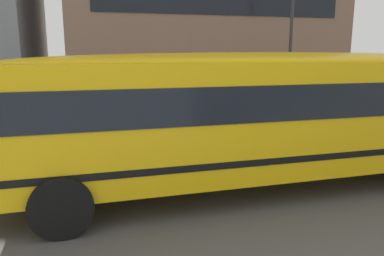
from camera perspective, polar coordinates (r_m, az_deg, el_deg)
name	(u,v)px	position (r m, az deg, el deg)	size (l,w,h in m)	color
ground_plane	(355,158)	(11.14, 23.83, -4.27)	(400.00, 400.00, 0.00)	#54514F
sidewalk_far	(249,115)	(17.32, 8.73, 1.97)	(120.00, 3.00, 0.01)	gray
lane_centreline	(355,158)	(11.14, 23.83, -4.25)	(110.00, 0.16, 0.01)	silver
school_bus	(280,108)	(8.05, 13.38, 3.02)	(12.81, 3.04, 2.85)	yellow
street_lamp	(292,18)	(17.21, 15.11, 16.05)	(0.44, 0.44, 6.80)	#38383D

